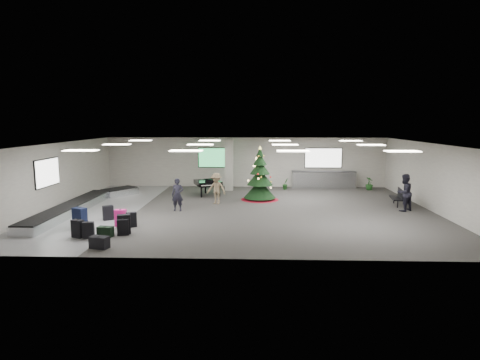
{
  "coord_description": "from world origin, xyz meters",
  "views": [
    {
      "loc": [
        0.56,
        -18.92,
        4.23
      ],
      "look_at": [
        -0.16,
        1.0,
        1.31
      ],
      "focal_mm": 30.0,
      "sensor_mm": 36.0,
      "label": 1
    }
  ],
  "objects_px": {
    "traveler_b": "(216,189)",
    "potted_plant_right": "(369,183)",
    "traveler_a": "(178,195)",
    "bench": "(398,196)",
    "christmas_tree": "(260,181)",
    "service_counter": "(323,179)",
    "traveler_bench": "(404,193)",
    "baggage_carousel": "(82,205)",
    "potted_plant_left": "(285,184)",
    "pink_suitcase": "(121,218)",
    "grand_piano": "(208,183)"
  },
  "relations": [
    {
      "from": "pink_suitcase",
      "to": "traveler_b",
      "type": "relative_size",
      "value": 0.44
    },
    {
      "from": "traveler_a",
      "to": "pink_suitcase",
      "type": "bearing_deg",
      "value": -117.64
    },
    {
      "from": "traveler_b",
      "to": "potted_plant_right",
      "type": "height_order",
      "value": "traveler_b"
    },
    {
      "from": "baggage_carousel",
      "to": "potted_plant_left",
      "type": "relative_size",
      "value": 13.54
    },
    {
      "from": "bench",
      "to": "traveler_a",
      "type": "distance_m",
      "value": 11.04
    },
    {
      "from": "traveler_bench",
      "to": "potted_plant_right",
      "type": "height_order",
      "value": "traveler_bench"
    },
    {
      "from": "pink_suitcase",
      "to": "traveler_a",
      "type": "height_order",
      "value": "traveler_a"
    },
    {
      "from": "traveler_a",
      "to": "bench",
      "type": "bearing_deg",
      "value": 11.96
    },
    {
      "from": "service_counter",
      "to": "pink_suitcase",
      "type": "xyz_separation_m",
      "value": [
        -9.86,
        -9.9,
        -0.2
      ]
    },
    {
      "from": "pink_suitcase",
      "to": "christmas_tree",
      "type": "xyz_separation_m",
      "value": [
        5.72,
        5.85,
        0.66
      ]
    },
    {
      "from": "bench",
      "to": "traveler_a",
      "type": "xyz_separation_m",
      "value": [
        -10.92,
        -1.61,
        0.3
      ]
    },
    {
      "from": "potted_plant_left",
      "to": "bench",
      "type": "bearing_deg",
      "value": -41.06
    },
    {
      "from": "traveler_a",
      "to": "traveler_bench",
      "type": "xyz_separation_m",
      "value": [
        10.74,
        0.33,
        0.11
      ]
    },
    {
      "from": "bench",
      "to": "potted_plant_left",
      "type": "height_order",
      "value": "bench"
    },
    {
      "from": "bench",
      "to": "potted_plant_left",
      "type": "xyz_separation_m",
      "value": [
        -5.33,
        4.64,
        -0.13
      ]
    },
    {
      "from": "christmas_tree",
      "to": "potted_plant_right",
      "type": "xyz_separation_m",
      "value": [
        6.86,
        3.35,
        -0.6
      ]
    },
    {
      "from": "service_counter",
      "to": "grand_piano",
      "type": "bearing_deg",
      "value": -158.28
    },
    {
      "from": "potted_plant_left",
      "to": "traveler_a",
      "type": "bearing_deg",
      "value": -131.82
    },
    {
      "from": "grand_piano",
      "to": "traveler_bench",
      "type": "distance_m",
      "value": 10.49
    },
    {
      "from": "pink_suitcase",
      "to": "bench",
      "type": "bearing_deg",
      "value": 21.18
    },
    {
      "from": "baggage_carousel",
      "to": "christmas_tree",
      "type": "relative_size",
      "value": 3.3
    },
    {
      "from": "grand_piano",
      "to": "traveler_a",
      "type": "distance_m",
      "value": 4.25
    },
    {
      "from": "baggage_carousel",
      "to": "potted_plant_right",
      "type": "height_order",
      "value": "potted_plant_right"
    },
    {
      "from": "grand_piano",
      "to": "potted_plant_right",
      "type": "bearing_deg",
      "value": -7.97
    },
    {
      "from": "baggage_carousel",
      "to": "christmas_tree",
      "type": "xyz_separation_m",
      "value": [
        8.71,
        2.69,
        0.79
      ]
    },
    {
      "from": "traveler_b",
      "to": "potted_plant_left",
      "type": "xyz_separation_m",
      "value": [
        3.9,
        4.55,
        -0.44
      ]
    },
    {
      "from": "potted_plant_left",
      "to": "potted_plant_right",
      "type": "bearing_deg",
      "value": 0.27
    },
    {
      "from": "christmas_tree",
      "to": "pink_suitcase",
      "type": "bearing_deg",
      "value": -134.36
    },
    {
      "from": "baggage_carousel",
      "to": "traveler_a",
      "type": "distance_m",
      "value": 4.8
    },
    {
      "from": "pink_suitcase",
      "to": "bench",
      "type": "height_order",
      "value": "bench"
    },
    {
      "from": "christmas_tree",
      "to": "potted_plant_left",
      "type": "bearing_deg",
      "value": 63.69
    },
    {
      "from": "traveler_b",
      "to": "traveler_bench",
      "type": "height_order",
      "value": "traveler_bench"
    },
    {
      "from": "service_counter",
      "to": "baggage_carousel",
      "type": "bearing_deg",
      "value": -152.33
    },
    {
      "from": "service_counter",
      "to": "traveler_b",
      "type": "height_order",
      "value": "traveler_b"
    },
    {
      "from": "christmas_tree",
      "to": "traveler_bench",
      "type": "distance_m",
      "value": 7.28
    },
    {
      "from": "grand_piano",
      "to": "traveler_b",
      "type": "height_order",
      "value": "traveler_b"
    },
    {
      "from": "grand_piano",
      "to": "traveler_a",
      "type": "relative_size",
      "value": 1.33
    },
    {
      "from": "service_counter",
      "to": "pink_suitcase",
      "type": "relative_size",
      "value": 5.68
    },
    {
      "from": "baggage_carousel",
      "to": "service_counter",
      "type": "height_order",
      "value": "service_counter"
    },
    {
      "from": "traveler_bench",
      "to": "potted_plant_left",
      "type": "bearing_deg",
      "value": -81.04
    },
    {
      "from": "potted_plant_right",
      "to": "traveler_b",
      "type": "bearing_deg",
      "value": -153.32
    },
    {
      "from": "pink_suitcase",
      "to": "bench",
      "type": "xyz_separation_m",
      "value": [
        12.69,
        4.53,
        0.14
      ]
    },
    {
      "from": "grand_piano",
      "to": "traveler_bench",
      "type": "height_order",
      "value": "traveler_bench"
    },
    {
      "from": "service_counter",
      "to": "bench",
      "type": "xyz_separation_m",
      "value": [
        2.84,
        -5.36,
        -0.06
      ]
    },
    {
      "from": "traveler_bench",
      "to": "potted_plant_left",
      "type": "relative_size",
      "value": 2.48
    },
    {
      "from": "grand_piano",
      "to": "traveler_a",
      "type": "bearing_deg",
      "value": -123.51
    },
    {
      "from": "traveler_a",
      "to": "traveler_bench",
      "type": "distance_m",
      "value": 10.75
    },
    {
      "from": "christmas_tree",
      "to": "service_counter",
      "type": "bearing_deg",
      "value": 44.38
    },
    {
      "from": "bench",
      "to": "potted_plant_right",
      "type": "height_order",
      "value": "bench"
    },
    {
      "from": "traveler_a",
      "to": "traveler_b",
      "type": "distance_m",
      "value": 2.4
    }
  ]
}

